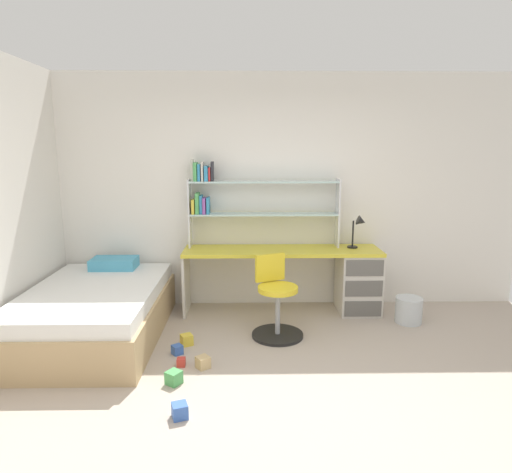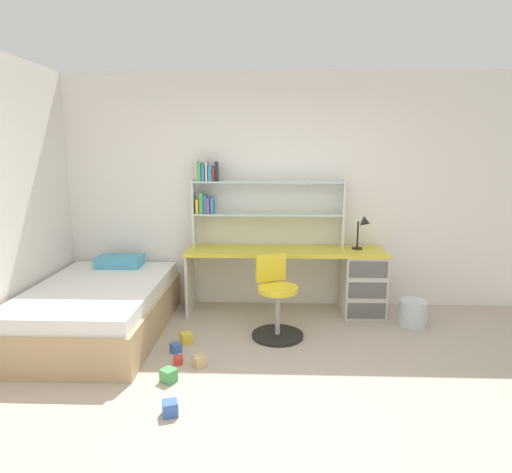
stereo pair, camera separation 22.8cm
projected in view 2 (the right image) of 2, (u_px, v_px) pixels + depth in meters
ground_plane at (277, 405)px, 3.32m from camera, size 5.94×5.43×0.02m
room_shell at (152, 203)px, 4.25m from camera, size 5.94×5.43×2.72m
desk at (338, 277)px, 5.10m from camera, size 2.24×0.54×0.74m
bookshelf_hutch at (245, 197)px, 5.11m from camera, size 1.73×0.22×1.00m
desk_lamp at (364, 228)px, 5.00m from camera, size 0.20×0.16×0.38m
swivel_chair at (277, 305)px, 4.47m from camera, size 0.52×0.52×0.82m
bed_platform at (98, 309)px, 4.54m from camera, size 1.28×1.95×0.64m
waste_bin at (413, 313)px, 4.77m from camera, size 0.29×0.29×0.28m
toy_block_green_0 at (169, 375)px, 3.63m from camera, size 0.15×0.15×0.11m
toy_block_red_1 at (178, 360)px, 3.93m from camera, size 0.07×0.07×0.07m
toy_block_blue_2 at (176, 348)px, 4.15m from camera, size 0.12×0.12×0.09m
toy_block_yellow_3 at (186, 338)px, 4.35m from camera, size 0.14×0.14×0.10m
toy_block_natural_4 at (199, 361)px, 3.88m from camera, size 0.14×0.14×0.10m
toy_block_blue_5 at (170, 408)px, 3.17m from camera, size 0.13×0.13×0.11m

